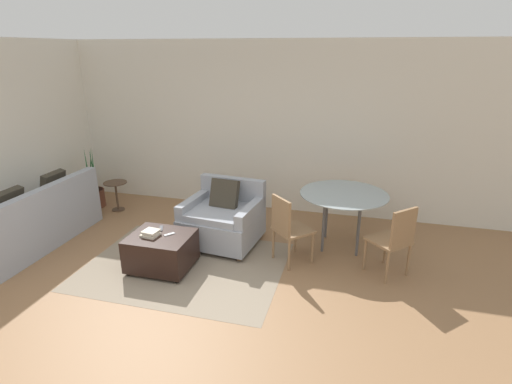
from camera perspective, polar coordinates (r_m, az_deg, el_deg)
name	(u,v)px	position (r m, az deg, el deg)	size (l,w,h in m)	color
ground_plane	(167,318)	(4.39, -12.66, -17.10)	(20.00, 20.00, 0.00)	#936B47
wall_back	(250,128)	(6.65, -0.80, 9.19)	(12.00, 0.06, 2.75)	silver
wall_left	(11,139)	(6.78, -31.63, 6.47)	(0.06, 12.00, 2.75)	silver
area_rug	(185,265)	(5.24, -10.09, -10.27)	(2.47, 1.86, 0.01)	gray
couch	(33,223)	(6.38, -29.27, -3.90)	(0.87, 1.97, 0.93)	#999EA8
armchair	(223,219)	(5.61, -4.75, -3.88)	(1.08, 1.01, 0.91)	#999EA8
ottoman	(161,250)	(5.13, -13.36, -8.10)	(0.75, 0.64, 0.45)	black
book_stack	(151,233)	(5.05, -14.83, -5.72)	(0.22, 0.20, 0.07)	beige
tv_remote_primary	(161,228)	(5.21, -13.40, -5.09)	(0.10, 0.16, 0.01)	#333338
tv_remote_secondary	(169,234)	(5.03, -12.27, -5.92)	(0.12, 0.13, 0.01)	#B7B7BC
potted_plant	(93,194)	(7.47, -22.25, -0.23)	(0.38, 0.38, 1.06)	brown
side_table	(116,191)	(7.10, -19.36, 0.18)	(0.38, 0.38, 0.50)	#4C3828
dining_table	(344,199)	(5.48, 12.40, -1.00)	(1.17, 1.17, 0.78)	#99A8AD
dining_chair_near_left	(288,225)	(5.02, 4.52, -4.79)	(0.59, 0.59, 0.90)	#93704C
dining_chair_near_right	(395,237)	(4.98, 19.24, -6.11)	(0.59, 0.59, 0.90)	#93704C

